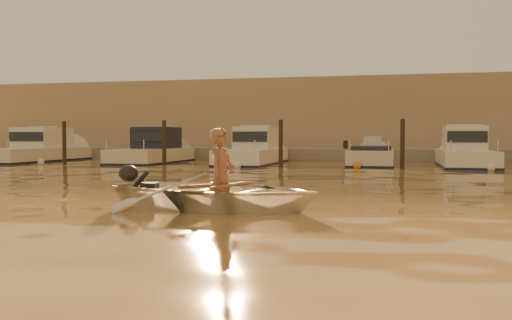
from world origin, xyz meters
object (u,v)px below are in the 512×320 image
(moored_boat_2, at_px, (253,151))
(person, at_px, (221,177))
(dinghy, at_px, (217,193))
(moored_boat_4, at_px, (466,152))
(moored_boat_3, at_px, (371,160))
(waterfront_building, at_px, (324,119))
(moored_boat_0, at_px, (34,149))
(moored_boat_1, at_px, (152,150))

(moored_boat_2, bearing_deg, person, -77.87)
(dinghy, relative_size, moored_boat_4, 0.59)
(moored_boat_3, height_order, waterfront_building, waterfront_building)
(moored_boat_4, bearing_deg, person, -110.33)
(person, distance_m, moored_boat_2, 16.47)
(moored_boat_4, xyz_separation_m, waterfront_building, (-7.46, 11.00, 1.77))
(person, xyz_separation_m, waterfront_building, (-1.49, 27.10, 1.83))
(dinghy, distance_m, moored_boat_0, 22.02)
(moored_boat_0, bearing_deg, moored_boat_4, 0.00)
(moored_boat_4, bearing_deg, waterfront_building, 124.13)
(waterfront_building, bearing_deg, moored_boat_1, -122.79)
(moored_boat_4, bearing_deg, moored_boat_2, 180.00)
(dinghy, height_order, moored_boat_3, moored_boat_3)
(moored_boat_3, xyz_separation_m, moored_boat_4, (3.97, 0.00, 0.40))
(moored_boat_1, relative_size, moored_boat_4, 1.03)
(dinghy, distance_m, person, 0.31)
(moored_boat_1, bearing_deg, moored_boat_2, 0.00)
(person, xyz_separation_m, moored_boat_3, (2.00, 16.10, -0.35))
(moored_boat_1, height_order, moored_boat_3, moored_boat_1)
(moored_boat_1, height_order, moored_boat_4, same)
(person, bearing_deg, dinghy, 90.00)
(moored_boat_3, bearing_deg, dinghy, -97.43)
(dinghy, relative_size, moored_boat_0, 0.49)
(moored_boat_4, relative_size, waterfront_building, 0.14)
(person, distance_m, waterfront_building, 27.21)
(dinghy, xyz_separation_m, moored_boat_4, (6.06, 16.08, 0.34))
(person, xyz_separation_m, moored_boat_0, (-15.13, 16.10, 0.05))
(person, height_order, moored_boat_0, moored_boat_0)
(moored_boat_2, xyz_separation_m, waterfront_building, (1.97, 11.00, 1.77))
(person, relative_size, moored_boat_1, 0.26)
(moored_boat_0, relative_size, moored_boat_1, 1.19)
(dinghy, bearing_deg, moored_boat_4, -8.85)
(waterfront_building, bearing_deg, moored_boat_0, -141.12)
(moored_boat_4, bearing_deg, moored_boat_3, 180.00)
(person, height_order, moored_boat_1, moored_boat_1)
(moored_boat_2, distance_m, moored_boat_4, 9.43)
(moored_boat_0, bearing_deg, waterfront_building, 38.88)
(moored_boat_0, bearing_deg, moored_boat_1, 0.00)
(moored_boat_1, distance_m, moored_boat_3, 10.58)
(person, distance_m, moored_boat_0, 22.10)
(person, relative_size, moored_boat_0, 0.22)
(moored_boat_3, relative_size, waterfront_building, 0.12)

